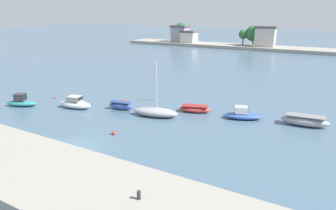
% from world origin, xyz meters
% --- Properties ---
extents(ground_plane, '(400.00, 400.00, 0.00)m').
position_xyz_m(ground_plane, '(0.00, 0.00, 0.00)').
color(ground_plane, '#476075').
extents(seawall_embankment, '(83.29, 7.07, 1.96)m').
position_xyz_m(seawall_embankment, '(0.00, -6.13, 0.98)').
color(seawall_embankment, gray).
rests_on(seawall_embankment, ground).
extents(mooring_bollard, '(0.23, 0.23, 0.51)m').
position_xyz_m(mooring_bollard, '(10.95, -5.82, 2.21)').
color(mooring_bollard, '#2D2D33').
rests_on(mooring_bollard, seawall_embankment).
extents(moored_boat_0, '(4.32, 3.01, 1.68)m').
position_xyz_m(moored_boat_0, '(-15.64, 5.60, 0.56)').
color(moored_boat_0, teal).
rests_on(moored_boat_0, ground).
extents(moored_boat_1, '(4.75, 2.38, 1.58)m').
position_xyz_m(moored_boat_1, '(-8.85, 8.43, 0.61)').
color(moored_boat_1, white).
rests_on(moored_boat_1, ground).
extents(moored_boat_2, '(3.41, 1.56, 1.01)m').
position_xyz_m(moored_boat_2, '(-3.36, 10.83, 0.49)').
color(moored_boat_2, '#3856A8').
rests_on(moored_boat_2, ground).
extents(moored_boat_3, '(5.75, 3.05, 6.60)m').
position_xyz_m(moored_boat_3, '(1.82, 10.79, 0.54)').
color(moored_boat_3, '#9E9EA3').
rests_on(moored_boat_3, ground).
extents(moored_boat_4, '(4.13, 2.46, 0.86)m').
position_xyz_m(moored_boat_4, '(5.29, 14.45, 0.41)').
color(moored_boat_4, '#C63833').
rests_on(moored_boat_4, ground).
extents(moored_boat_5, '(4.70, 3.11, 1.50)m').
position_xyz_m(moored_boat_5, '(11.09, 14.95, 0.49)').
color(moored_boat_5, '#3856A8').
rests_on(moored_boat_5, ground).
extents(moored_boat_6, '(5.05, 2.13, 1.18)m').
position_xyz_m(moored_boat_6, '(17.61, 16.14, 0.57)').
color(moored_boat_6, '#9E9EA3').
rests_on(moored_boat_6, ground).
extents(mooring_buoy_0, '(0.39, 0.39, 0.39)m').
position_xyz_m(mooring_buoy_0, '(0.98, 4.05, 0.20)').
color(mooring_buoy_0, red).
rests_on(mooring_buoy_0, ground).
extents(mooring_buoy_1, '(0.43, 0.43, 0.43)m').
position_xyz_m(mooring_buoy_1, '(-4.78, 13.39, 0.21)').
color(mooring_buoy_1, red).
rests_on(mooring_buoy_1, ground).
extents(mooring_buoy_2, '(0.26, 0.26, 0.26)m').
position_xyz_m(mooring_buoy_2, '(-14.68, 10.14, 0.13)').
color(mooring_buoy_2, red).
rests_on(mooring_buoy_2, ground).
extents(distant_shoreline, '(100.25, 10.08, 7.85)m').
position_xyz_m(distant_shoreline, '(-4.74, 82.22, 2.15)').
color(distant_shoreline, gray).
rests_on(distant_shoreline, ground).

